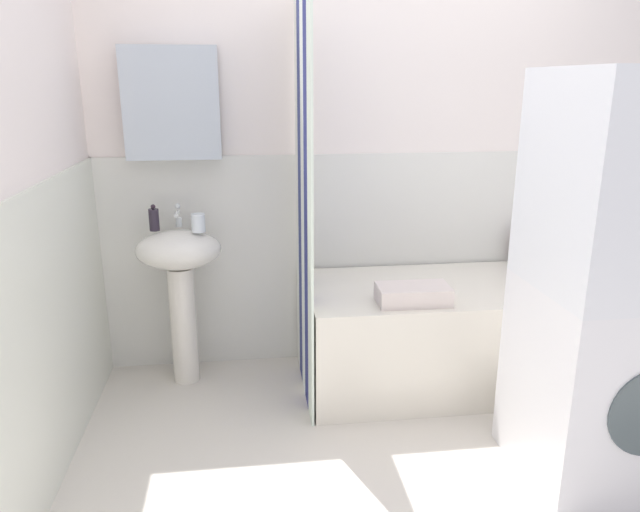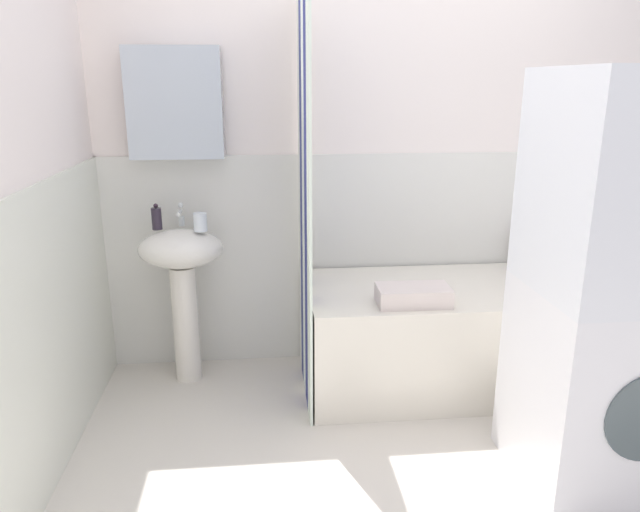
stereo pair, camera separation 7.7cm
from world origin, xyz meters
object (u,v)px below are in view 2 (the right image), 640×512
at_px(sink, 182,272).
at_px(conditioner_bottle, 521,250).
at_px(soap_dispenser, 157,218).
at_px(toothbrush_cup, 200,222).
at_px(bathtub, 443,335).
at_px(towel_folded, 413,295).
at_px(shampoo_bottle, 538,247).
at_px(washer_dryer_stack, 617,291).

relative_size(sink, conditioner_bottle, 4.03).
relative_size(sink, soap_dispenser, 6.18).
relative_size(toothbrush_cup, conditioner_bottle, 0.44).
relative_size(bathtub, towel_folded, 4.17).
distance_m(bathtub, shampoo_bottle, 0.79).
bearing_deg(bathtub, conditioner_bottle, 30.03).
distance_m(conditioner_bottle, washer_dryer_stack, 1.17).
distance_m(sink, towel_folded, 1.21).
distance_m(towel_folded, washer_dryer_stack, 0.90).
distance_m(shampoo_bottle, towel_folded, 1.01).
bearing_deg(sink, conditioner_bottle, 3.75).
xyz_separation_m(sink, conditioner_bottle, (1.91, 0.12, 0.03)).
distance_m(soap_dispenser, bathtub, 1.63).
relative_size(towel_folded, washer_dryer_stack, 0.21).
bearing_deg(shampoo_bottle, soap_dispenser, -177.75).
xyz_separation_m(toothbrush_cup, conditioner_bottle, (1.79, 0.16, -0.24)).
bearing_deg(soap_dispenser, conditioner_bottle, 2.82).
distance_m(bathtub, towel_folded, 0.46).
bearing_deg(shampoo_bottle, conditioner_bottle, 170.30).
distance_m(soap_dispenser, toothbrush_cup, 0.23).
bearing_deg(shampoo_bottle, sink, -176.89).
xyz_separation_m(sink, soap_dispenser, (-0.12, 0.03, 0.28)).
xyz_separation_m(soap_dispenser, washer_dryer_stack, (1.88, -1.05, -0.09)).
relative_size(conditioner_bottle, washer_dryer_stack, 0.13).
bearing_deg(conditioner_bottle, toothbrush_cup, -175.05).
height_order(sink, towel_folded, sink).
distance_m(conditioner_bottle, towel_folded, 0.94).
bearing_deg(conditioner_bottle, sink, -176.25).
bearing_deg(towel_folded, soap_dispenser, 160.51).
height_order(toothbrush_cup, shampoo_bottle, toothbrush_cup).
xyz_separation_m(soap_dispenser, shampoo_bottle, (2.12, 0.08, -0.24)).
distance_m(sink, washer_dryer_stack, 2.05).
relative_size(soap_dispenser, conditioner_bottle, 0.65).
bearing_deg(soap_dispenser, toothbrush_cup, -13.91).
relative_size(bathtub, conditioner_bottle, 6.93).
height_order(conditioner_bottle, washer_dryer_stack, washer_dryer_stack).
bearing_deg(sink, bathtub, -7.52).
distance_m(bathtub, conditioner_bottle, 0.72).
height_order(sink, conditioner_bottle, sink).
height_order(soap_dispenser, washer_dryer_stack, washer_dryer_stack).
bearing_deg(soap_dispenser, sink, -12.47).
bearing_deg(washer_dryer_stack, towel_folded, 135.89).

